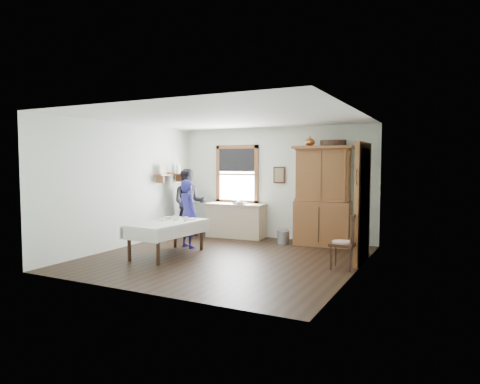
# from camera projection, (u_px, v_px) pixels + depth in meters

# --- Properties ---
(room) EXTENTS (5.01, 5.01, 2.70)m
(room) POSITION_uv_depth(u_px,v_px,m) (224.00, 188.00, 8.20)
(room) COLOR black
(room) RESTS_ON ground
(window) EXTENTS (1.18, 0.07, 1.48)m
(window) POSITION_uv_depth(u_px,v_px,m) (237.00, 171.00, 10.83)
(window) COLOR white
(window) RESTS_ON room
(doorway) EXTENTS (0.09, 1.14, 2.22)m
(doorway) POSITION_uv_depth(u_px,v_px,m) (364.00, 200.00, 7.87)
(doorway) COLOR #43382F
(doorway) RESTS_ON room
(wall_shelf) EXTENTS (0.24, 1.00, 0.44)m
(wall_shelf) POSITION_uv_depth(u_px,v_px,m) (171.00, 174.00, 10.62)
(wall_shelf) COLOR brown
(wall_shelf) RESTS_ON room
(framed_picture) EXTENTS (0.30, 0.04, 0.40)m
(framed_picture) POSITION_uv_depth(u_px,v_px,m) (279.00, 175.00, 10.31)
(framed_picture) COLOR #331C12
(framed_picture) RESTS_ON room
(rug_beater) EXTENTS (0.01, 0.27, 0.27)m
(rug_beater) POSITION_uv_depth(u_px,v_px,m) (358.00, 170.00, 7.34)
(rug_beater) COLOR black
(rug_beater) RESTS_ON room
(work_counter) EXTENTS (1.50, 0.65, 0.84)m
(work_counter) POSITION_uv_depth(u_px,v_px,m) (236.00, 220.00, 10.57)
(work_counter) COLOR tan
(work_counter) RESTS_ON room
(china_hutch) EXTENTS (1.35, 0.73, 2.22)m
(china_hutch) POSITION_uv_depth(u_px,v_px,m) (323.00, 196.00, 9.49)
(china_hutch) COLOR brown
(china_hutch) RESTS_ON room
(dining_table) EXTENTS (0.99, 1.73, 0.67)m
(dining_table) POSITION_uv_depth(u_px,v_px,m) (167.00, 239.00, 8.49)
(dining_table) COLOR white
(dining_table) RESTS_ON room
(spindle_chair) EXTENTS (0.45, 0.45, 0.96)m
(spindle_chair) POSITION_uv_depth(u_px,v_px,m) (343.00, 242.00, 7.39)
(spindle_chair) COLOR #331C12
(spindle_chair) RESTS_ON room
(pail) EXTENTS (0.37, 0.37, 0.30)m
(pail) POSITION_uv_depth(u_px,v_px,m) (283.00, 237.00, 9.75)
(pail) COLOR gray
(pail) RESTS_ON room
(wicker_basket) EXTENTS (0.36, 0.29, 0.19)m
(wicker_basket) POSITION_uv_depth(u_px,v_px,m) (306.00, 240.00, 9.67)
(wicker_basket) COLOR #A77D4B
(wicker_basket) RESTS_ON room
(woman_blue) EXTENTS (0.59, 0.49, 1.37)m
(woman_blue) POSITION_uv_depth(u_px,v_px,m) (188.00, 216.00, 9.27)
(woman_blue) COLOR navy
(woman_blue) RESTS_ON room
(figure_dark) EXTENTS (0.95, 0.89, 1.56)m
(figure_dark) POSITION_uv_depth(u_px,v_px,m) (189.00, 205.00, 10.69)
(figure_dark) COLOR black
(figure_dark) RESTS_ON room
(table_cup_a) EXTENTS (0.15, 0.15, 0.10)m
(table_cup_a) POSITION_uv_depth(u_px,v_px,m) (176.00, 218.00, 8.73)
(table_cup_a) COLOR white
(table_cup_a) RESTS_ON dining_table
(table_cup_b) EXTENTS (0.13, 0.13, 0.10)m
(table_cup_b) POSITION_uv_depth(u_px,v_px,m) (186.00, 219.00, 8.52)
(table_cup_b) COLOR white
(table_cup_b) RESTS_ON dining_table
(table_bowl) EXTENTS (0.24, 0.24, 0.05)m
(table_bowl) POSITION_uv_depth(u_px,v_px,m) (168.00, 217.00, 8.99)
(table_bowl) COLOR white
(table_bowl) RESTS_ON dining_table
(counter_book) EXTENTS (0.19, 0.25, 0.02)m
(counter_book) POSITION_uv_depth(u_px,v_px,m) (238.00, 203.00, 10.45)
(counter_book) COLOR #766A4F
(counter_book) RESTS_ON work_counter
(counter_bowl) EXTENTS (0.21, 0.21, 0.06)m
(counter_bowl) POSITION_uv_depth(u_px,v_px,m) (240.00, 203.00, 10.32)
(counter_bowl) COLOR white
(counter_bowl) RESTS_ON work_counter
(shelf_bowl) EXTENTS (0.22, 0.22, 0.05)m
(shelf_bowl) POSITION_uv_depth(u_px,v_px,m) (171.00, 173.00, 10.63)
(shelf_bowl) COLOR white
(shelf_bowl) RESTS_ON wall_shelf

